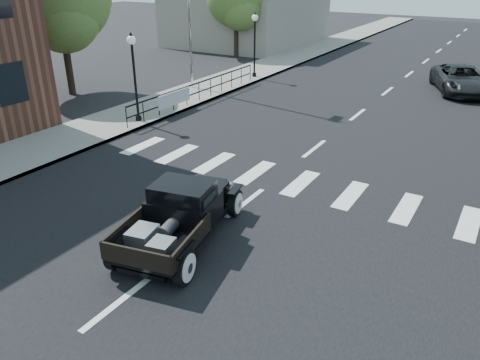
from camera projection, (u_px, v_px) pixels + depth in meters
The scene contains 13 objects.
ground at pixel (205, 235), 11.70m from camera, with size 120.00×120.00×0.00m, color black.
road at pixel (377, 100), 23.37m from camera, with size 14.00×80.00×0.02m, color black.
road_markings at pixel (342, 127), 19.48m from camera, with size 12.00×60.00×0.06m, color silver, non-canonical shape.
sidewalk_left at pixel (232, 79), 27.32m from camera, with size 3.00×80.00×0.15m, color gray.
low_building_left at pixel (248, 12), 39.46m from camera, with size 10.00×12.00×5.00m, color gray.
railing at pixel (199, 90), 22.62m from camera, with size 0.08×10.00×1.00m, color black, non-canonical shape.
banner at pixel (175, 104), 21.11m from camera, with size 0.04×2.20×0.60m, color silver, non-canonical shape.
lamp_post_b at pixel (135, 78), 19.10m from camera, with size 0.36×0.36×3.61m, color black, non-canonical shape.
lamp_post_c at pixel (255, 45), 26.89m from camera, with size 0.36×0.36×3.61m, color black, non-canonical shape.
big_tree_near at pixel (62, 20), 22.91m from camera, with size 5.05×5.05×7.41m, color #4E692D, non-canonical shape.
big_tree_far at pixel (236, 12), 33.36m from camera, with size 4.24×4.24×6.23m, color #4E692D, non-canonical shape.
hotrod_pickup at pixel (180, 214), 11.16m from camera, with size 2.00×4.30×1.49m, color black, non-canonical shape.
second_car at pixel (461, 79), 24.47m from camera, with size 2.30×4.99×1.39m, color black.
Camera 1 is at (5.92, -8.16, 6.16)m, focal length 35.00 mm.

